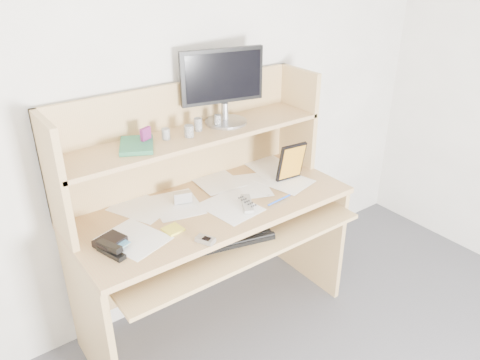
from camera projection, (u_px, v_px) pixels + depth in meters
back_wall at (175, 91)px, 2.33m from camera, size 3.60×0.04×2.50m
desk at (205, 207)px, 2.41m from camera, size 1.40×0.70×1.30m
paper_clutter at (213, 203)px, 2.33m from camera, size 1.32×0.54×0.01m
keyboard at (227, 238)px, 2.21m from camera, size 0.46×0.26×0.03m
tv_remote at (247, 204)px, 2.30m from camera, size 0.12×0.17×0.02m
flip_phone at (205, 239)px, 2.02m from camera, size 0.08×0.10×0.02m
stapler at (111, 249)px, 1.93m from camera, size 0.08×0.15×0.04m
wallet at (110, 241)px, 2.00m from camera, size 0.14×0.13×0.03m
sticky_note_pad at (173, 229)px, 2.11m from camera, size 0.09×0.09×0.01m
digital_camera at (183, 197)px, 2.32m from camera, size 0.10×0.06×0.05m
game_case at (291, 162)px, 2.50m from camera, size 0.15×0.03×0.22m
blue_pen at (279, 200)px, 2.34m from camera, size 0.16×0.02×0.01m
card_box at (146, 136)px, 2.14m from camera, size 0.06×0.04×0.08m
shelf_book at (137, 145)px, 2.12m from camera, size 0.22×0.25×0.02m
chip_stack_a at (166, 134)px, 2.20m from camera, size 0.05×0.05×0.05m
chip_stack_b at (198, 124)px, 2.30m from camera, size 0.05×0.05×0.06m
chip_stack_c at (189, 131)px, 2.23m from camera, size 0.05×0.05×0.06m
chip_stack_d at (218, 121)px, 2.35m from camera, size 0.04×0.04×0.06m
monitor at (223, 84)px, 2.34m from camera, size 0.43×0.22×0.37m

